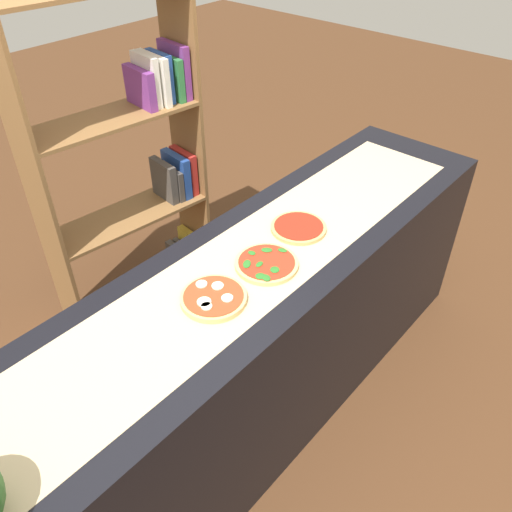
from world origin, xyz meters
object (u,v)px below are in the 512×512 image
bookshelf (140,165)px  pizza_plain_2 (298,227)px  pizza_spinach_1 (266,264)px  pizza_mozzarella_0 (213,298)px

bookshelf → pizza_plain_2: bearing=-90.5°
pizza_plain_2 → bookshelf: 1.03m
pizza_spinach_1 → bookshelf: bearing=76.0°
pizza_spinach_1 → bookshelf: bookshelf is taller
pizza_spinach_1 → pizza_plain_2: (0.26, 0.05, -0.00)m
pizza_mozzarella_0 → pizza_spinach_1: 0.26m
pizza_plain_2 → pizza_mozzarella_0: bearing=-175.7°
pizza_spinach_1 → pizza_plain_2: pizza_spinach_1 is taller
pizza_plain_2 → bookshelf: bookshelf is taller
pizza_mozzarella_0 → pizza_spinach_1: bearing=-3.3°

